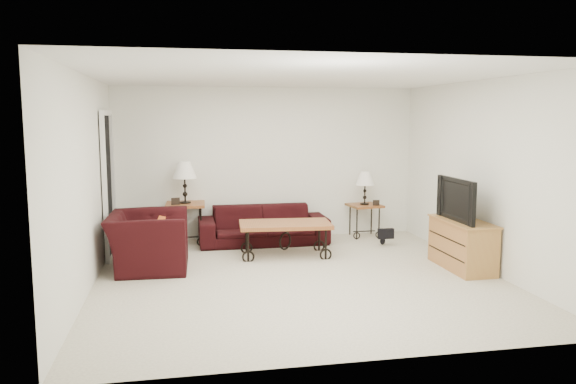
# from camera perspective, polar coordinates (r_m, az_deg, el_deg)

# --- Properties ---
(ground) EXTENTS (5.00, 5.00, 0.00)m
(ground) POSITION_cam_1_polar(r_m,az_deg,el_deg) (7.15, 1.07, -8.70)
(ground) COLOR beige
(ground) RESTS_ON ground
(wall_back) EXTENTS (5.00, 0.02, 2.50)m
(wall_back) POSITION_cam_1_polar(r_m,az_deg,el_deg) (9.36, -2.09, 2.94)
(wall_back) COLOR white
(wall_back) RESTS_ON ground
(wall_front) EXTENTS (5.00, 0.02, 2.50)m
(wall_front) POSITION_cam_1_polar(r_m,az_deg,el_deg) (4.52, 7.70, -2.11)
(wall_front) COLOR white
(wall_front) RESTS_ON ground
(wall_left) EXTENTS (0.02, 5.00, 2.50)m
(wall_left) POSITION_cam_1_polar(r_m,az_deg,el_deg) (6.84, -19.84, 0.80)
(wall_left) COLOR white
(wall_left) RESTS_ON ground
(wall_right) EXTENTS (0.02, 5.00, 2.50)m
(wall_right) POSITION_cam_1_polar(r_m,az_deg,el_deg) (7.82, 19.33, 1.61)
(wall_right) COLOR white
(wall_right) RESTS_ON ground
(ceiling) EXTENTS (5.00, 5.00, 0.00)m
(ceiling) POSITION_cam_1_polar(r_m,az_deg,el_deg) (6.89, 1.12, 11.70)
(ceiling) COLOR white
(ceiling) RESTS_ON wall_back
(doorway) EXTENTS (0.08, 0.94, 2.04)m
(doorway) POSITION_cam_1_polar(r_m,az_deg,el_deg) (8.49, -17.87, 0.55)
(doorway) COLOR black
(doorway) RESTS_ON ground
(sofa) EXTENTS (2.04, 0.80, 0.60)m
(sofa) POSITION_cam_1_polar(r_m,az_deg,el_deg) (8.99, -2.54, -3.37)
(sofa) COLOR black
(sofa) RESTS_ON ground
(side_table_left) EXTENTS (0.63, 0.63, 0.66)m
(side_table_left) POSITION_cam_1_polar(r_m,az_deg,el_deg) (9.07, -10.35, -3.18)
(side_table_left) COLOR #994927
(side_table_left) RESTS_ON ground
(side_table_right) EXTENTS (0.57, 0.57, 0.55)m
(side_table_right) POSITION_cam_1_polar(r_m,az_deg,el_deg) (9.58, 7.76, -2.89)
(side_table_right) COLOR #994927
(side_table_right) RESTS_ON ground
(lamp_left) EXTENTS (0.39, 0.39, 0.66)m
(lamp_left) POSITION_cam_1_polar(r_m,az_deg,el_deg) (8.97, -10.45, 0.97)
(lamp_left) COLOR black
(lamp_left) RESTS_ON side_table_left
(lamp_right) EXTENTS (0.35, 0.35, 0.55)m
(lamp_right) POSITION_cam_1_polar(r_m,az_deg,el_deg) (9.49, 7.82, 0.39)
(lamp_right) COLOR black
(lamp_right) RESTS_ON side_table_right
(photo_frame_left) EXTENTS (0.13, 0.04, 0.11)m
(photo_frame_left) POSITION_cam_1_polar(r_m,az_deg,el_deg) (8.86, -11.37, -0.93)
(photo_frame_left) COLOR black
(photo_frame_left) RESTS_ON side_table_left
(photo_frame_right) EXTENTS (0.11, 0.02, 0.09)m
(photo_frame_right) POSITION_cam_1_polar(r_m,az_deg,el_deg) (9.43, 8.95, -1.09)
(photo_frame_right) COLOR black
(photo_frame_right) RESTS_ON side_table_right
(coffee_table) EXTENTS (1.36, 0.80, 0.49)m
(coffee_table) POSITION_cam_1_polar(r_m,az_deg,el_deg) (8.19, -0.29, -4.82)
(coffee_table) COLOR #994927
(coffee_table) RESTS_ON ground
(armchair) EXTENTS (1.05, 1.19, 0.75)m
(armchair) POSITION_cam_1_polar(r_m,az_deg,el_deg) (7.70, -14.02, -4.86)
(armchair) COLOR black
(armchair) RESTS_ON ground
(throw_pillow) EXTENTS (0.10, 0.34, 0.34)m
(throw_pillow) POSITION_cam_1_polar(r_m,az_deg,el_deg) (7.62, -12.95, -3.86)
(throw_pillow) COLOR #BF3B18
(throw_pillow) RESTS_ON armchair
(tv_stand) EXTENTS (0.45, 1.09, 0.65)m
(tv_stand) POSITION_cam_1_polar(r_m,az_deg,el_deg) (7.84, 17.27, -5.12)
(tv_stand) COLOR #B28B42
(tv_stand) RESTS_ON ground
(television) EXTENTS (0.13, 0.98, 0.56)m
(television) POSITION_cam_1_polar(r_m,az_deg,el_deg) (7.73, 17.32, -0.72)
(television) COLOR black
(television) RESTS_ON tv_stand
(backpack) EXTENTS (0.47, 0.42, 0.50)m
(backpack) POSITION_cam_1_polar(r_m,az_deg,el_deg) (9.02, 9.62, -3.75)
(backpack) COLOR black
(backpack) RESTS_ON ground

